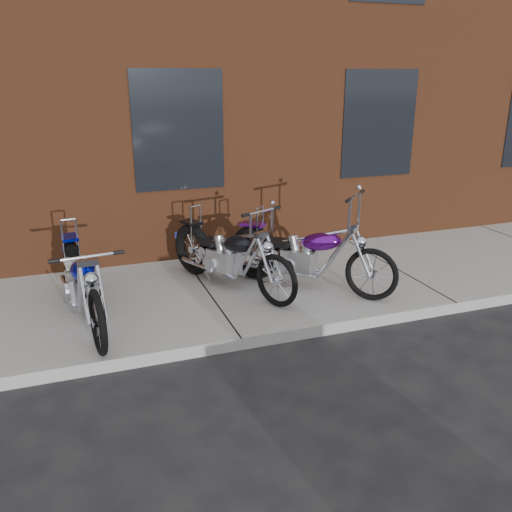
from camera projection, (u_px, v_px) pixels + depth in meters
name	position (u px, v px, depth m)	size (l,w,h in m)	color
ground	(242.00, 350.00, 6.23)	(120.00, 120.00, 0.00)	black
sidewalk	(208.00, 296.00, 7.55)	(22.00, 3.00, 0.15)	gray
building_brick	(128.00, 28.00, 12.09)	(22.00, 10.00, 8.00)	brown
chopper_purple	(305.00, 257.00, 7.51)	(1.79, 1.92, 1.41)	black
chopper_blue	(83.00, 285.00, 6.53)	(0.62, 2.52, 1.10)	black
chopper_third	(229.00, 258.00, 7.53)	(1.15, 2.25, 1.24)	black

